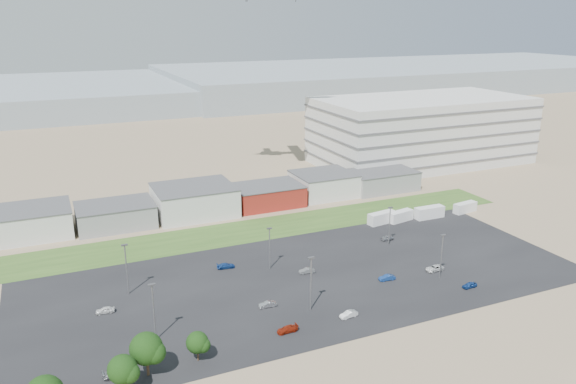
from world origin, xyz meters
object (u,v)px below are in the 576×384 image
parked_car_0 (434,268)px  parked_car_13 (349,314)px  parked_car_3 (287,329)px  parked_car_1 (387,278)px  parked_car_8 (387,238)px  parked_car_2 (470,285)px  parked_car_6 (226,266)px  parked_car_4 (268,304)px  parked_car_10 (117,373)px  box_trailer_a (382,218)px  parked_car_7 (307,271)px  parked_car_5 (105,310)px

parked_car_0 → parked_car_13: size_ratio=1.19×
parked_car_3 → parked_car_1: bearing=108.4°
parked_car_0 → parked_car_8: (0.48, 19.43, -0.01)m
parked_car_1 → parked_car_2: parked_car_1 is taller
parked_car_6 → parked_car_13: (14.47, -30.09, 0.01)m
parked_car_13 → parked_car_4: bearing=-135.3°
parked_car_1 → parked_car_10: size_ratio=0.82×
parked_car_1 → parked_car_8: 23.00m
parked_car_3 → parked_car_13: parked_car_13 is taller
parked_car_1 → parked_car_2: (13.85, -9.91, -0.03)m
box_trailer_a → parked_car_8: box_trailer_a is taller
parked_car_8 → parked_car_10: (-70.47, -30.50, 0.05)m
parked_car_3 → parked_car_13: size_ratio=1.08×
box_trailer_a → parked_car_1: size_ratio=2.29×
parked_car_0 → parked_car_3: (-40.25, -10.06, -0.03)m
parked_car_1 → parked_car_10: 58.80m
box_trailer_a → parked_car_6: (-47.99, -10.35, -0.96)m
parked_car_4 → parked_car_7: (13.57, 10.59, 0.01)m
parked_car_1 → parked_car_0: bearing=94.5°
parked_car_6 → parked_car_7: bearing=-115.4°
parked_car_5 → parked_car_8: 70.39m
parked_car_7 → parked_car_13: size_ratio=0.97×
parked_car_3 → parked_car_4: 9.88m
parked_car_3 → parked_car_10: parked_car_10 is taller
parked_car_10 → parked_car_13: bearing=-90.3°
parked_car_0 → box_trailer_a: bearing=165.1°
parked_car_2 → parked_car_4: bearing=-105.4°
parked_car_5 → parked_car_10: parked_car_10 is taller
parked_car_4 → parked_car_7: bearing=132.9°
parked_car_0 → parked_car_3: bearing=-79.9°
parked_car_0 → parked_car_5: size_ratio=1.23×
parked_car_2 → parked_car_5: parked_car_5 is taller
parked_car_1 → parked_car_5: 57.87m
parked_car_0 → parked_car_5: bearing=-102.4°
parked_car_13 → parked_car_8: bearing=129.1°
parked_car_10 → parked_car_8: bearing=-68.4°
parked_car_1 → parked_car_10: bearing=-72.9°
box_trailer_a → parked_car_4: box_trailer_a is taller
box_trailer_a → parked_car_5: size_ratio=2.35×
box_trailer_a → parked_car_10: 86.54m
parked_car_5 → parked_car_7: (42.77, 0.12, -0.02)m
parked_car_1 → parked_car_13: (-15.30, -10.27, 0.00)m
box_trailer_a → parked_car_1: (-18.21, -30.17, -0.95)m
parked_car_5 → parked_car_6: (27.23, 9.84, -0.01)m
parked_car_3 → parked_car_5: 35.48m
parked_car_6 → parked_car_8: (42.56, -0.70, 0.00)m
parked_car_3 → parked_car_7: parked_car_7 is taller
parked_car_0 → parked_car_8: size_ratio=1.25×
parked_car_0 → parked_car_5: same height
parked_car_2 → parked_car_6: 52.79m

